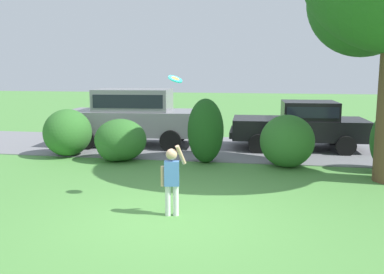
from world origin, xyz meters
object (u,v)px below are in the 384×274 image
(parked_sedan, at_px, (302,123))
(frisbee, at_px, (175,79))
(child_thrower, at_px, (172,176))
(parked_suv, at_px, (134,114))

(parked_sedan, height_order, frisbee, frisbee)
(child_thrower, bearing_deg, frisbee, 97.55)
(parked_suv, height_order, frisbee, frisbee)
(frisbee, bearing_deg, parked_suv, 114.96)
(frisbee, bearing_deg, parked_sedan, 64.63)
(parked_suv, bearing_deg, child_thrower, -67.14)
(child_thrower, xyz_separation_m, frisbee, (-0.12, 0.87, 1.67))
(parked_sedan, xyz_separation_m, child_thrower, (-2.75, -6.93, -0.13))
(parked_suv, bearing_deg, parked_sedan, 2.88)
(parked_suv, xyz_separation_m, frisbee, (2.69, -5.77, 1.31))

